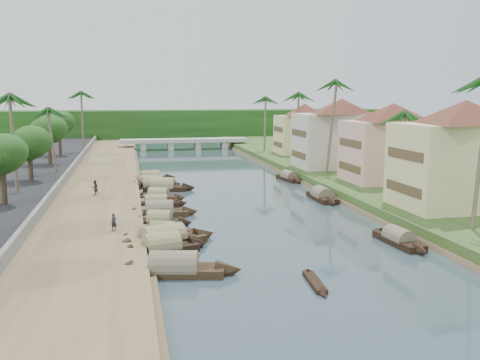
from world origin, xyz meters
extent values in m
plane|color=#31434A|center=(0.00, 0.00, 0.00)|extent=(220.00, 220.00, 0.00)
cube|color=brown|center=(-16.00, 20.00, 0.40)|extent=(10.00, 180.00, 0.80)
cube|color=#2A461C|center=(19.00, 20.00, 0.60)|extent=(16.00, 180.00, 1.20)
cube|color=black|center=(-24.50, 20.00, 0.70)|extent=(8.00, 180.00, 1.40)
cube|color=#64655E|center=(-20.20, 20.00, 1.35)|extent=(0.40, 180.00, 1.10)
cube|color=#15390F|center=(0.00, 95.00, 4.00)|extent=(120.00, 4.00, 8.00)
cube|color=#15390F|center=(0.00, 100.00, 4.00)|extent=(120.00, 4.00, 8.00)
cube|color=#15390F|center=(0.00, 105.00, 4.00)|extent=(120.00, 4.00, 8.00)
cube|color=#A8A99E|center=(0.00, 72.00, 2.00)|extent=(28.00, 4.00, 0.80)
cube|color=#A8A99E|center=(-9.00, 72.00, 0.90)|extent=(1.20, 3.50, 1.80)
cube|color=#A8A99E|center=(-3.00, 72.00, 0.90)|extent=(1.20, 3.50, 1.80)
cube|color=#A8A99E|center=(3.00, 72.00, 0.90)|extent=(1.20, 3.50, 1.80)
cube|color=#A8A99E|center=(9.00, 72.00, 0.90)|extent=(1.20, 3.50, 1.80)
cube|color=beige|center=(19.00, -2.00, 5.20)|extent=(12.00, 8.00, 8.00)
pyramid|color=#59291F|center=(19.00, -2.00, 10.30)|extent=(14.85, 14.85, 2.20)
cube|color=#4E3B24|center=(12.95, -2.00, 3.20)|extent=(0.10, 6.40, 0.90)
cube|color=#4E3B24|center=(12.95, -2.00, 6.40)|extent=(0.10, 6.40, 0.90)
cube|color=#DAA39A|center=(20.00, 14.00, 4.95)|extent=(11.00, 8.00, 7.50)
pyramid|color=#59291F|center=(20.00, 14.00, 9.80)|extent=(14.11, 14.11, 2.20)
cube|color=#4E3B24|center=(14.45, 14.00, 3.08)|extent=(0.10, 6.40, 0.90)
cube|color=#4E3B24|center=(14.45, 14.00, 6.08)|extent=(0.10, 6.40, 0.90)
cube|color=beige|center=(19.00, 28.00, 5.20)|extent=(13.00, 8.00, 8.00)
pyramid|color=#59291F|center=(19.00, 28.00, 10.30)|extent=(15.59, 15.59, 2.20)
cube|color=#4E3B24|center=(12.45, 28.00, 3.20)|extent=(0.10, 6.40, 0.90)
cube|color=#4E3B24|center=(12.45, 28.00, 6.40)|extent=(0.10, 6.40, 0.90)
cube|color=beige|center=(20.00, 48.00, 4.70)|extent=(10.00, 7.00, 7.00)
pyramid|color=#59291F|center=(20.00, 48.00, 9.30)|extent=(12.62, 12.62, 2.20)
cube|color=#4E3B24|center=(14.95, 48.00, 2.95)|extent=(0.10, 5.60, 0.90)
cube|color=#4E3B24|center=(14.95, 48.00, 5.75)|extent=(0.10, 5.60, 0.90)
cube|color=black|center=(-9.35, -12.81, 0.20)|extent=(6.91, 3.29, 0.70)
cone|color=black|center=(-5.73, -13.51, 0.28)|extent=(2.22, 2.19, 2.07)
cone|color=black|center=(-12.97, -12.11, 0.28)|extent=(2.22, 2.19, 2.07)
cylinder|color=#756C58|center=(-9.35, -12.81, 0.58)|extent=(5.38, 3.08, 2.15)
cube|color=black|center=(-9.83, -7.54, 0.20)|extent=(5.84, 3.44, 0.70)
cone|color=black|center=(-6.90, -6.68, 0.28)|extent=(2.04, 2.15, 1.94)
cone|color=black|center=(-12.77, -8.40, 0.28)|extent=(2.04, 2.15, 1.94)
cylinder|color=#867E55|center=(-9.83, -7.54, 0.58)|extent=(4.61, 3.14, 2.04)
cube|color=black|center=(-9.57, -5.51, 0.20)|extent=(7.18, 4.59, 0.70)
cone|color=black|center=(-6.03, -4.06, 0.28)|extent=(2.56, 2.53, 2.15)
cone|color=black|center=(-13.10, -6.96, 0.28)|extent=(2.56, 2.53, 2.15)
cylinder|color=#867E55|center=(-9.57, -5.51, 0.58)|extent=(5.71, 4.06, 2.23)
cube|color=black|center=(-10.10, -5.06, 0.20)|extent=(5.98, 3.01, 0.70)
cone|color=black|center=(-7.00, -5.74, 0.28)|extent=(1.96, 1.96, 1.83)
cone|color=black|center=(-13.20, -4.37, 0.28)|extent=(1.96, 1.96, 1.83)
cylinder|color=#756C58|center=(-10.10, -5.06, 0.58)|extent=(4.68, 2.79, 1.90)
cube|color=black|center=(-9.42, -2.76, 0.20)|extent=(4.63, 2.94, 0.70)
cone|color=black|center=(-7.14, -3.62, 0.28)|extent=(1.66, 1.70, 1.48)
cone|color=black|center=(-11.70, -1.90, 0.28)|extent=(1.66, 1.70, 1.48)
cylinder|color=#867E55|center=(-9.42, -2.76, 0.58)|extent=(3.68, 2.63, 1.55)
cube|color=black|center=(-9.46, 1.28, 0.20)|extent=(4.69, 2.87, 0.70)
cone|color=black|center=(-7.12, 0.59, 0.28)|extent=(1.68, 1.83, 1.66)
cone|color=black|center=(-11.80, 1.98, 0.28)|extent=(1.68, 1.83, 1.66)
cylinder|color=#867E55|center=(-9.46, 1.28, 0.58)|extent=(3.72, 2.64, 1.76)
cube|color=black|center=(-9.27, 5.19, 0.20)|extent=(5.61, 2.08, 0.70)
cone|color=black|center=(-6.17, 5.15, 0.28)|extent=(1.66, 1.82, 1.97)
cone|color=black|center=(-12.37, 5.24, 0.28)|extent=(1.66, 1.82, 1.97)
cylinder|color=#756C58|center=(-9.27, 5.19, 0.58)|extent=(4.29, 2.14, 2.08)
cube|color=black|center=(-9.39, 9.72, 0.20)|extent=(4.95, 1.65, 0.70)
cone|color=black|center=(-6.66, 9.67, 0.28)|extent=(1.44, 1.42, 1.55)
cone|color=black|center=(-12.12, 9.78, 0.28)|extent=(1.44, 1.42, 1.55)
cylinder|color=#867E55|center=(-9.39, 9.72, 0.58)|extent=(3.79, 1.68, 1.61)
cube|color=black|center=(-8.88, 13.63, 0.20)|extent=(4.85, 3.06, 0.70)
cone|color=black|center=(-6.49, 12.82, 0.28)|extent=(1.76, 1.87, 1.67)
cone|color=black|center=(-11.28, 14.44, 0.28)|extent=(1.76, 1.87, 1.67)
cylinder|color=#867E55|center=(-8.88, 13.63, 0.58)|extent=(3.86, 2.78, 1.76)
cube|color=black|center=(-9.24, 20.32, 0.20)|extent=(5.56, 2.11, 0.70)
cone|color=black|center=(-6.24, 20.60, 0.28)|extent=(1.67, 1.59, 1.63)
cone|color=black|center=(-12.25, 20.05, 0.28)|extent=(1.67, 1.59, 1.63)
cylinder|color=#756C58|center=(-9.24, 20.32, 0.58)|extent=(4.29, 2.05, 1.68)
cube|color=black|center=(-9.11, 22.76, 0.20)|extent=(5.45, 2.05, 0.70)
cone|color=black|center=(-6.13, 22.60, 0.28)|extent=(1.63, 1.67, 1.75)
cone|color=black|center=(-12.08, 22.93, 0.28)|extent=(1.63, 1.67, 1.75)
cylinder|color=#867E55|center=(-9.11, 22.76, 0.58)|extent=(4.19, 2.05, 1.83)
cube|color=black|center=(-8.09, 19.75, 0.20)|extent=(6.37, 3.03, 0.70)
cone|color=black|center=(-4.74, 19.21, 0.28)|extent=(2.05, 2.14, 2.08)
cone|color=black|center=(-11.45, 20.28, 0.28)|extent=(2.05, 2.14, 2.08)
cylinder|color=#867E55|center=(-8.09, 19.75, 0.58)|extent=(4.96, 2.89, 2.18)
cube|color=black|center=(-9.69, 24.23, 0.20)|extent=(6.01, 3.12, 0.70)
cone|color=black|center=(-6.59, 25.11, 0.28)|extent=(1.97, 1.84, 1.64)
cone|color=black|center=(-12.78, 23.36, 0.28)|extent=(1.97, 1.84, 1.64)
cylinder|color=#756C58|center=(-9.69, 24.23, 0.58)|extent=(4.71, 2.81, 1.68)
cube|color=black|center=(-9.24, 28.05, 0.20)|extent=(5.59, 2.55, 0.70)
cone|color=black|center=(-6.28, 28.51, 0.28)|extent=(1.78, 1.80, 1.75)
cone|color=black|center=(-12.20, 27.60, 0.28)|extent=(1.78, 1.80, 1.75)
cylinder|color=#867E55|center=(-9.24, 28.05, 0.58)|extent=(4.35, 2.43, 1.82)
cube|color=black|center=(8.91, -8.99, 0.20)|extent=(1.99, 5.64, 0.70)
cone|color=black|center=(8.67, -5.93, 0.28)|extent=(1.53, 1.67, 1.59)
cone|color=black|center=(9.14, -12.06, 0.28)|extent=(1.53, 1.67, 1.59)
cylinder|color=#756C58|center=(8.91, -8.99, 0.58)|extent=(1.95, 4.34, 1.63)
cube|color=black|center=(9.45, 9.83, 0.20)|extent=(1.90, 5.90, 0.70)
cone|color=black|center=(9.47, 13.10, 0.28)|extent=(1.69, 1.70, 1.87)
cone|color=black|center=(9.43, 6.55, 0.28)|extent=(1.69, 1.70, 1.87)
cylinder|color=#756C58|center=(9.45, 9.83, 0.58)|extent=(1.97, 4.51, 1.95)
cube|color=black|center=(9.92, 24.42, 0.20)|extent=(2.30, 5.65, 0.70)
cone|color=black|center=(9.51, 27.44, 0.28)|extent=(1.61, 1.73, 1.59)
cone|color=black|center=(10.33, 21.40, 0.28)|extent=(1.61, 1.73, 1.59)
cylinder|color=#756C58|center=(9.92, 24.42, 0.58)|extent=(2.19, 4.38, 1.64)
cube|color=black|center=(-0.79, -16.33, 0.10)|extent=(1.03, 3.85, 0.35)
cone|color=black|center=(-0.60, -14.20, 0.10)|extent=(0.77, 1.01, 0.69)
cone|color=black|center=(-0.98, -18.46, 0.10)|extent=(0.77, 1.01, 0.69)
cube|color=black|center=(-8.45, -1.95, 0.10)|extent=(3.47, 1.31, 0.35)
cone|color=black|center=(-6.57, -2.27, 0.10)|extent=(0.96, 0.88, 0.75)
cone|color=black|center=(-10.33, -1.63, 0.10)|extent=(0.96, 0.88, 0.75)
cube|color=black|center=(-7.06, 20.19, 0.10)|extent=(3.66, 1.09, 0.35)
cone|color=black|center=(-5.04, 20.39, 0.10)|extent=(0.97, 0.81, 0.72)
cone|color=black|center=(-9.08, 19.98, 0.10)|extent=(0.97, 0.81, 0.72)
cylinder|color=#74614D|center=(15.00, -9.81, 7.30)|extent=(1.03, 0.36, 12.21)
cylinder|color=#74614D|center=(16.00, 4.42, 5.66)|extent=(0.84, 0.36, 8.92)
sphere|color=#184A18|center=(16.00, 4.42, 9.93)|extent=(3.20, 3.20, 3.20)
cylinder|color=#74614D|center=(15.00, 22.48, 7.57)|extent=(1.53, 0.36, 12.72)
sphere|color=#184A18|center=(15.00, 22.48, 13.69)|extent=(3.20, 3.20, 3.20)
cylinder|color=#74614D|center=(16.00, 39.56, 6.77)|extent=(0.46, 0.36, 11.14)
sphere|color=#184A18|center=(16.00, 39.56, 12.12)|extent=(3.20, 3.20, 3.20)
cylinder|color=#74614D|center=(-24.00, 13.49, 6.68)|extent=(0.57, 0.36, 10.56)
sphere|color=#184A18|center=(-24.00, 13.49, 11.74)|extent=(3.20, 3.20, 3.20)
cylinder|color=#74614D|center=(-22.00, 29.06, 5.77)|extent=(1.16, 0.36, 8.73)
sphere|color=#184A18|center=(-22.00, 29.06, 9.96)|extent=(3.20, 3.20, 3.20)
cylinder|color=#74614D|center=(14.00, 54.23, 6.41)|extent=(0.57, 0.36, 10.43)
sphere|color=#184A18|center=(14.00, 54.23, 11.41)|extent=(3.20, 3.20, 3.20)
cylinder|color=#74614D|center=(-20.50, 58.10, 7.01)|extent=(0.36, 0.36, 11.23)
sphere|color=#184A18|center=(-20.50, 58.10, 12.40)|extent=(3.20, 3.20, 3.20)
cylinder|color=#483A29|center=(-24.00, 7.35, 3.01)|extent=(0.60, 0.60, 3.30)
ellipsoid|color=#15390F|center=(-24.00, 7.35, 6.17)|extent=(4.42, 4.42, 3.63)
cylinder|color=#483A29|center=(-24.00, 22.21, 2.95)|extent=(0.60, 0.60, 3.17)
ellipsoid|color=#15390F|center=(-24.00, 22.21, 5.98)|extent=(4.77, 4.77, 3.92)
cylinder|color=#483A29|center=(-24.00, 38.87, 3.16)|extent=(0.60, 0.60, 3.59)
ellipsoid|color=#15390F|center=(-24.00, 38.87, 6.59)|extent=(5.04, 5.04, 4.15)
cylinder|color=#483A29|center=(-24.00, 51.77, 3.28)|extent=(0.60, 0.60, 3.85)
ellipsoid|color=#15390F|center=(-24.00, 51.77, 6.96)|extent=(4.89, 4.89, 4.02)
cylinder|color=#483A29|center=(24.00, 30.17, 2.93)|extent=(0.60, 0.60, 3.54)
ellipsoid|color=#15390F|center=(24.00, 30.17, 6.31)|extent=(4.20, 4.20, 3.45)
imported|color=#23242A|center=(-13.42, -3.02, 1.51)|extent=(0.62, 0.55, 1.42)
imported|color=#312822|center=(-15.91, 13.97, 1.63)|extent=(1.02, 0.99, 1.65)
camera|label=1|loc=(-12.00, -47.00, 11.72)|focal=40.00mm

